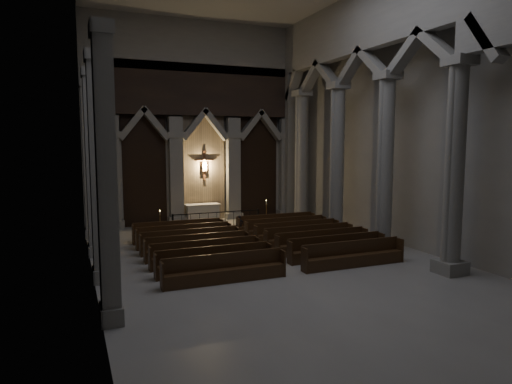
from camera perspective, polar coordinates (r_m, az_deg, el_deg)
room at (r=17.26m, az=4.45°, el=15.09°), size 24.00×24.10×12.00m
sanctuary_wall at (r=27.90m, az=-6.45°, el=9.69°), size 14.00×0.77×12.00m
right_arcade at (r=21.36m, az=16.46°, el=13.78°), size 1.00×24.00×12.00m
left_pilasters at (r=18.80m, az=-19.54°, el=2.74°), size 0.60×13.00×8.03m
sanctuary_step at (r=27.40m, az=-5.74°, el=-3.98°), size 8.50×2.60×0.15m
altar at (r=27.77m, az=-6.72°, el=-2.57°), size 2.10×0.84×1.06m
altar_rail at (r=26.05m, az=-4.92°, el=-3.18°), size 5.15×0.09×1.01m
candle_stand_left at (r=25.18m, az=-11.88°, el=-4.37°), size 0.22×0.22×1.29m
candle_stand_right at (r=27.20m, az=1.29°, el=-3.30°), size 0.25×0.25×1.51m
pews at (r=20.68m, az=0.01°, el=-6.62°), size 9.94×7.82×1.01m
worshipper at (r=24.24m, az=-2.06°, el=-4.21°), size 0.43×0.32×1.06m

